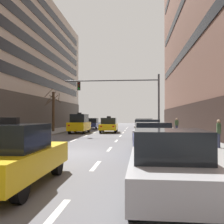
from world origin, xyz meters
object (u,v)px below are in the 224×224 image
car_parked_0 (169,165)px  traffic_signal_0 (128,93)px  car_driving_1 (92,124)px  car_parked_3 (144,127)px  car_parked_2 (147,132)px  taxi_driving_3 (109,125)px  pedestrian_0 (177,124)px  car_parked_1 (152,139)px  taxi_driving_0 (79,124)px  street_tree_1 (53,110)px  pedestrian_1 (219,132)px  taxi_driving_2 (12,155)px

car_parked_0 → traffic_signal_0: size_ratio=0.44×
car_driving_1 → car_parked_3: (7.23, -11.94, 0.02)m
car_parked_2 → traffic_signal_0: bearing=101.5°
taxi_driving_3 → pedestrian_0: 7.70m
car_parked_1 → car_parked_3: 13.50m
taxi_driving_0 → car_parked_0: 23.64m
car_parked_3 → street_tree_1: bearing=160.6°
pedestrian_1 → traffic_signal_0: bearing=116.1°
taxi_driving_2 → car_parked_0: taxi_driving_2 is taller
car_parked_3 → pedestrian_0: pedestrian_0 is taller
taxi_driving_3 → car_parked_0: 24.25m
street_tree_1 → pedestrian_1: 20.59m
car_parked_2 → pedestrian_1: pedestrian_1 is taller
taxi_driving_0 → taxi_driving_3: taxi_driving_0 is taller
car_parked_2 → taxi_driving_2: bearing=-109.7°
car_parked_3 → car_parked_2: bearing=-90.0°
taxi_driving_3 → taxi_driving_2: bearing=-90.3°
taxi_driving_2 → pedestrian_1: (7.81, 8.07, 0.21)m
pedestrian_0 → pedestrian_1: pedestrian_1 is taller
car_parked_0 → car_parked_1: size_ratio=0.98×
car_parked_1 → car_parked_3: car_parked_3 is taller
car_parked_3 → pedestrian_1: size_ratio=2.87×
car_parked_0 → car_parked_1: (0.00, 6.44, 0.01)m
taxi_driving_2 → car_parked_0: size_ratio=1.06×
car_driving_1 → car_parked_2: bearing=-70.0°
taxi_driving_3 → car_parked_0: bearing=-80.7°
pedestrian_0 → pedestrian_1: size_ratio=0.99×
taxi_driving_0 → car_parked_1: 17.61m
taxi_driving_3 → car_parked_3: (3.92, -4.00, -0.03)m
traffic_signal_0 → car_parked_0: bearing=-85.4°
taxi_driving_2 → car_driving_1: bearing=95.9°
car_driving_1 → taxi_driving_2: 31.30m
taxi_driving_3 → pedestrian_0: bearing=-15.9°
taxi_driving_2 → car_parked_3: bearing=78.1°
taxi_driving_2 → car_parked_3: size_ratio=1.00×
taxi_driving_0 → car_parked_0: bearing=-72.5°
pedestrian_0 → car_parked_1: bearing=-102.7°
taxi_driving_3 → pedestrian_1: (7.69, -15.14, 0.19)m
car_parked_0 → pedestrian_0: pedestrian_0 is taller
street_tree_1 → car_parked_0: bearing=-66.1°
taxi_driving_2 → traffic_signal_0: bearing=82.6°
traffic_signal_0 → street_tree_1: traffic_signal_0 is taller
taxi_driving_2 → taxi_driving_3: bearing=89.7°
taxi_driving_0 → pedestrian_1: size_ratio=2.83×
car_driving_1 → taxi_driving_2: bearing=-84.1°
traffic_signal_0 → street_tree_1: bearing=156.4°
car_driving_1 → car_parked_2: size_ratio=0.97×
street_tree_1 → car_parked_3: bearing=-19.4°
taxi_driving_0 → street_tree_1: size_ratio=0.86×
pedestrian_0 → car_driving_1: bearing=136.8°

